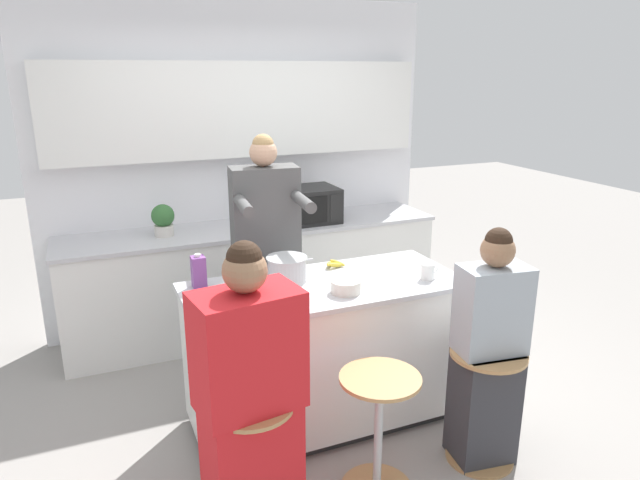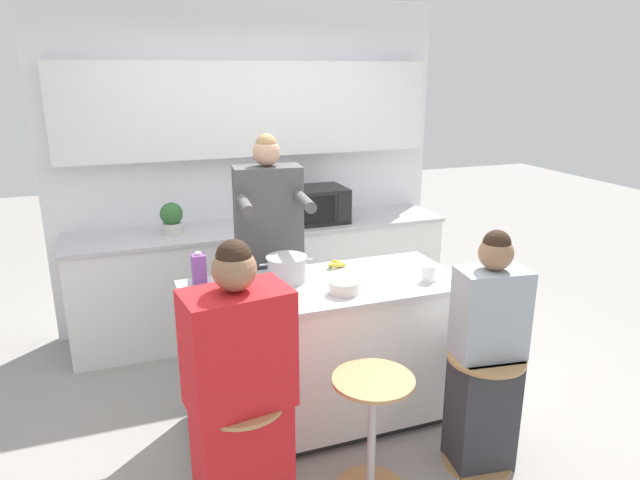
% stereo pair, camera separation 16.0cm
% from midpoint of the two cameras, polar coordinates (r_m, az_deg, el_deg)
% --- Properties ---
extents(ground_plane, '(16.00, 16.00, 0.00)m').
position_cam_midpoint_polar(ground_plane, '(3.81, 1.66, -17.42)').
color(ground_plane, gray).
extents(wall_back, '(3.32, 0.22, 2.70)m').
position_cam_midpoint_polar(wall_back, '(4.86, -5.97, 9.59)').
color(wall_back, white).
rests_on(wall_back, ground_plane).
extents(back_counter, '(3.08, 0.63, 0.91)m').
position_cam_midpoint_polar(back_counter, '(4.83, -4.70, -3.72)').
color(back_counter, white).
rests_on(back_counter, ground_plane).
extents(kitchen_island, '(1.66, 0.73, 0.92)m').
position_cam_midpoint_polar(kitchen_island, '(3.57, 1.72, -11.22)').
color(kitchen_island, black).
rests_on(kitchen_island, ground_plane).
extents(bar_stool_leftmost, '(0.41, 0.41, 0.67)m').
position_cam_midpoint_polar(bar_stool_leftmost, '(2.90, -6.07, -20.36)').
color(bar_stool_leftmost, tan).
rests_on(bar_stool_leftmost, ground_plane).
extents(bar_stool_center, '(0.41, 0.41, 0.67)m').
position_cam_midpoint_polar(bar_stool_center, '(3.07, 6.79, -18.05)').
color(bar_stool_center, tan).
rests_on(bar_stool_center, ground_plane).
extents(bar_stool_rightmost, '(0.41, 0.41, 0.67)m').
position_cam_midpoint_polar(bar_stool_rightmost, '(3.37, 17.31, -15.22)').
color(bar_stool_rightmost, tan).
rests_on(bar_stool_rightmost, ground_plane).
extents(person_cooking, '(0.49, 0.61, 1.75)m').
position_cam_midpoint_polar(person_cooking, '(3.84, -3.86, -2.71)').
color(person_cooking, '#383842').
rests_on(person_cooking, ground_plane).
extents(person_wrapped_blanket, '(0.50, 0.35, 1.45)m').
position_cam_midpoint_polar(person_wrapped_blanket, '(2.72, -6.25, -15.66)').
color(person_wrapped_blanket, red).
rests_on(person_wrapped_blanket, ground_plane).
extents(person_seated_near, '(0.39, 0.31, 1.36)m').
position_cam_midpoint_polar(person_seated_near, '(3.28, 17.62, -11.62)').
color(person_seated_near, '#333338').
rests_on(person_seated_near, ground_plane).
extents(cooking_pot, '(0.33, 0.25, 0.15)m').
position_cam_midpoint_polar(cooking_pot, '(3.40, -2.00, -2.90)').
color(cooking_pot, '#B7BABC').
rests_on(cooking_pot, kitchen_island).
extents(fruit_bowl, '(0.18, 0.18, 0.08)m').
position_cam_midpoint_polar(fruit_bowl, '(3.25, -7.17, -4.71)').
color(fruit_bowl, '#B7BABC').
rests_on(fruit_bowl, kitchen_island).
extents(mixing_bowl_steel, '(0.17, 0.17, 0.07)m').
position_cam_midpoint_polar(mixing_bowl_steel, '(3.24, 3.84, -4.72)').
color(mixing_bowl_steel, silver).
rests_on(mixing_bowl_steel, kitchen_island).
extents(coffee_cup_near, '(0.12, 0.08, 0.10)m').
position_cam_midpoint_polar(coffee_cup_near, '(3.48, 12.11, -3.27)').
color(coffee_cup_near, white).
rests_on(coffee_cup_near, kitchen_island).
extents(banana_bunch, '(0.15, 0.11, 0.05)m').
position_cam_midpoint_polar(banana_bunch, '(3.65, 2.84, -2.43)').
color(banana_bunch, yellow).
rests_on(banana_bunch, kitchen_island).
extents(juice_carton, '(0.08, 0.08, 0.20)m').
position_cam_midpoint_polar(juice_carton, '(3.39, -10.69, -2.94)').
color(juice_carton, '#7A428E').
rests_on(juice_carton, kitchen_island).
extents(microwave, '(0.54, 0.40, 0.29)m').
position_cam_midpoint_polar(microwave, '(4.76, 0.26, 3.53)').
color(microwave, black).
rests_on(microwave, back_counter).
extents(potted_plant, '(0.17, 0.17, 0.25)m').
position_cam_midpoint_polar(potted_plant, '(4.53, -13.64, 2.20)').
color(potted_plant, beige).
rests_on(potted_plant, back_counter).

